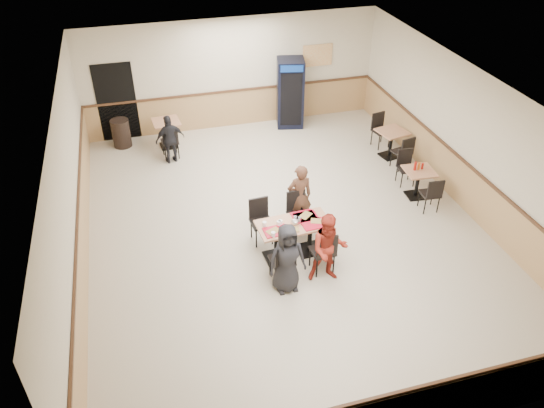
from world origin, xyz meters
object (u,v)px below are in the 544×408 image
object	(u,v)px
lone_diner	(170,139)
back_table	(167,130)
main_table	(293,234)
side_table_near	(418,179)
diner_woman_right	(329,248)
pepsi_cooler	(290,93)
side_table_far	(391,140)
diner_man_opposite	(299,197)
diner_woman_left	(287,258)
trash_bin	(121,133)

from	to	relation	value
lone_diner	back_table	bearing A→B (deg)	-103.02
main_table	side_table_near	xyz separation A→B (m)	(3.30, 1.20, -0.04)
diner_woman_right	pepsi_cooler	distance (m)	6.43
side_table_far	pepsi_cooler	size ratio (longest dim) A/B	0.42
lone_diner	side_table_near	world-z (taller)	lone_diner
main_table	lone_diner	size ratio (longest dim) A/B	1.14
lone_diner	pepsi_cooler	size ratio (longest dim) A/B	0.66
main_table	diner_woman_right	xyz separation A→B (m)	(0.40, -0.82, 0.21)
diner_man_opposite	back_table	xyz separation A→B (m)	(-2.24, 4.22, -0.24)
diner_woman_left	back_table	world-z (taller)	diner_woman_left
diner_woman_right	lone_diner	xyz separation A→B (m)	(-2.24, 5.09, -0.08)
diner_woman_left	trash_bin	distance (m)	6.84
diner_man_opposite	lone_diner	size ratio (longest dim) A/B	1.16
main_table	side_table_near	bearing A→B (deg)	16.66
side_table_far	pepsi_cooler	bearing A→B (deg)	128.17
diner_man_opposite	pepsi_cooler	world-z (taller)	pepsi_cooler
back_table	trash_bin	bearing A→B (deg)	163.32
main_table	trash_bin	xyz separation A→B (m)	(-3.01, 5.44, -0.12)
side_table_far	back_table	world-z (taller)	back_table
diner_woman_left	pepsi_cooler	size ratio (longest dim) A/B	0.73
diner_woman_right	diner_woman_left	bearing A→B (deg)	-166.02
pepsi_cooler	side_table_near	bearing A→B (deg)	-56.00
back_table	diner_woman_left	bearing A→B (deg)	-76.32
main_table	back_table	world-z (taller)	main_table
lone_diner	diner_woman_right	bearing A→B (deg)	100.77
back_table	diner_man_opposite	bearing A→B (deg)	-62.03
main_table	back_table	size ratio (longest dim) A/B	1.96
back_table	trash_bin	distance (m)	1.22
back_table	diner_woman_right	bearing A→B (deg)	-69.23
main_table	trash_bin	distance (m)	6.22
lone_diner	back_table	distance (m)	0.84
diner_man_opposite	trash_bin	distance (m)	5.71
back_table	pepsi_cooler	xyz separation A→B (m)	(3.46, 0.39, 0.46)
diner_man_opposite	pepsi_cooler	bearing A→B (deg)	-106.56
main_table	lone_diner	bearing A→B (deg)	110.02
lone_diner	trash_bin	world-z (taller)	lone_diner
trash_bin	back_table	bearing A→B (deg)	-16.68
diner_woman_right	pepsi_cooler	xyz separation A→B (m)	(1.22, 6.30, 0.24)
diner_woman_right	trash_bin	bearing A→B (deg)	129.17
main_table	side_table_far	size ratio (longest dim) A/B	1.80
main_table	diner_woman_left	bearing A→B (deg)	-117.90
main_table	side_table_near	distance (m)	3.52
side_table_near	main_table	bearing A→B (deg)	-159.95
main_table	diner_man_opposite	bearing A→B (deg)	62.10
diner_woman_right	diner_man_opposite	bearing A→B (deg)	100.61
diner_woman_left	back_table	bearing A→B (deg)	101.30
pepsi_cooler	main_table	bearing A→B (deg)	-93.93
main_table	side_table_far	world-z (taller)	main_table
side_table_far	back_table	bearing A→B (deg)	159.15
diner_woman_left	diner_man_opposite	xyz separation A→B (m)	(0.79, 1.74, 0.03)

